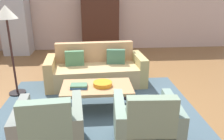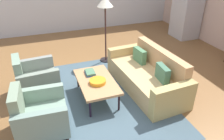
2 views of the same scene
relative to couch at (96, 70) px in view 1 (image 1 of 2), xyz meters
name	(u,v)px [view 1 (image 1 of 2)]	position (x,y,z in m)	size (l,w,h in m)	color
ground_plane	(107,101)	(0.19, -0.96, -0.29)	(11.23, 11.23, 0.00)	brown
wall_back	(99,8)	(0.19, 3.17, 1.11)	(9.36, 0.12, 2.80)	beige
area_rug	(97,106)	(0.01, -1.14, -0.28)	(3.40, 2.60, 0.01)	#445B66
couch	(96,70)	(0.00, 0.00, 0.00)	(2.15, 1.03, 0.86)	tan
coffee_table	(97,88)	(0.01, -1.19, 0.10)	(1.20, 0.70, 0.42)	black
armchair_left	(50,131)	(-0.59, -2.35, 0.06)	(0.86, 0.86, 0.88)	#361923
armchair_right	(146,127)	(0.60, -2.35, 0.06)	(0.84, 0.84, 0.88)	#302212
fruit_bowl	(103,84)	(0.10, -1.19, 0.17)	(0.32, 0.32, 0.07)	orange
book_stack	(79,86)	(-0.30, -1.23, 0.16)	(0.29, 0.21, 0.06)	#2C5489
cabinet	(100,24)	(0.20, 2.82, 0.61)	(1.20, 0.51, 1.80)	#412317
refrigerator	(16,25)	(-2.46, 2.72, 0.64)	(0.80, 0.73, 1.85)	#B7BABF
floor_lamp	(7,21)	(-1.58, -0.46, 1.16)	(0.40, 0.40, 1.72)	black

